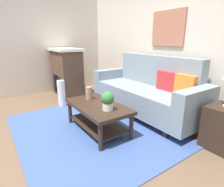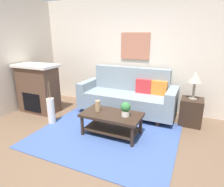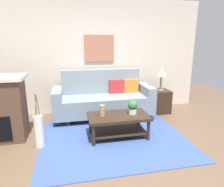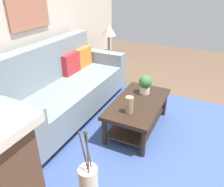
{
  "view_description": "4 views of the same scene",
  "coord_description": "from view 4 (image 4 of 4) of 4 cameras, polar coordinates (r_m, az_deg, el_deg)",
  "views": [
    {
      "loc": [
        2.31,
        -0.69,
        1.36
      ],
      "look_at": [
        -0.2,
        1.04,
        0.45
      ],
      "focal_mm": 29.05,
      "sensor_mm": 36.0,
      "label": 1
    },
    {
      "loc": [
        1.44,
        -2.37,
        1.82
      ],
      "look_at": [
        -0.19,
        1.22,
        0.6
      ],
      "focal_mm": 30.61,
      "sensor_mm": 36.0,
      "label": 2
    },
    {
      "loc": [
        -0.75,
        -2.77,
        1.75
      ],
      "look_at": [
        0.12,
        1.26,
        0.66
      ],
      "focal_mm": 32.53,
      "sensor_mm": 36.0,
      "label": 3
    },
    {
      "loc": [
        -2.31,
        -0.2,
        1.85
      ],
      "look_at": [
        0.06,
        0.95,
        0.48
      ],
      "focal_mm": 35.23,
      "sensor_mm": 36.0,
      "label": 4
    }
  ],
  "objects": [
    {
      "name": "side_table",
      "position": [
        4.46,
        -0.79,
        6.9
      ],
      "size": [
        0.44,
        0.44,
        0.56
      ],
      "primitive_type": "cube",
      "color": "#332319",
      "rests_on": "ground_plane"
    },
    {
      "name": "couch",
      "position": [
        3.3,
        -12.03,
        1.39
      ],
      "size": [
        2.24,
        0.84,
        1.08
      ],
      "color": "gray",
      "rests_on": "ground_plane"
    },
    {
      "name": "framed_painting",
      "position": [
        3.31,
        -20.99,
        20.77
      ],
      "size": [
        0.71,
        0.03,
        0.63
      ],
      "primitive_type": "cube",
      "color": "#B77056"
    },
    {
      "name": "floor_vase_branch_a",
      "position": [
        1.68,
        -6.31,
        -14.23
      ],
      "size": [
        0.04,
        0.04,
        0.36
      ],
      "primitive_type": "cylinder",
      "rotation": [
        -0.07,
        -0.09,
        0.0
      ],
      "color": "brown",
      "rests_on": "floor_vase"
    },
    {
      "name": "wall_back",
      "position": [
        3.38,
        -21.27,
        17.25
      ],
      "size": [
        5.11,
        0.1,
        2.7
      ],
      "primitive_type": "cube",
      "color": "beige",
      "rests_on": "ground_plane"
    },
    {
      "name": "throw_pillow_crimson",
      "position": [
        3.53,
        -10.68,
        7.68
      ],
      "size": [
        0.36,
        0.12,
        0.32
      ],
      "primitive_type": "cube",
      "rotation": [
        0.0,
        0.0,
        0.0
      ],
      "color": "red",
      "rests_on": "couch"
    },
    {
      "name": "ground_plane",
      "position": [
        2.97,
        16.62,
        -12.51
      ],
      "size": [
        9.11,
        9.11,
        0.0
      ],
      "primitive_type": "plane",
      "color": "brown"
    },
    {
      "name": "throw_pillow_orange",
      "position": [
        3.8,
        -7.6,
        9.34
      ],
      "size": [
        0.37,
        0.14,
        0.32
      ],
      "primitive_type": "cube",
      "rotation": [
        0.0,
        0.0,
        -0.04
      ],
      "color": "orange",
      "rests_on": "couch"
    },
    {
      "name": "area_rug",
      "position": [
        3.04,
        7.27,
        -10.17
      ],
      "size": [
        2.59,
        2.1,
        0.01
      ],
      "primitive_type": "cube",
      "color": "#3D5693",
      "rests_on": "ground_plane"
    },
    {
      "name": "potted_plant_tabletop",
      "position": [
        3.06,
        8.61,
        2.5
      ],
      "size": [
        0.18,
        0.18,
        0.26
      ],
      "color": "white",
      "rests_on": "coffee_table"
    },
    {
      "name": "tabletop_vase",
      "position": [
        2.61,
        4.51,
        -2.93
      ],
      "size": [
        0.1,
        0.1,
        0.21
      ],
      "primitive_type": "cylinder",
      "color": "tan",
      "rests_on": "coffee_table"
    },
    {
      "name": "coffee_table",
      "position": [
        2.96,
        6.71,
        -4.02
      ],
      "size": [
        1.1,
        0.6,
        0.43
      ],
      "color": "#332319",
      "rests_on": "ground_plane"
    },
    {
      "name": "floor_vase_branch_c",
      "position": [
        1.66,
        -6.34,
        -15.03
      ],
      "size": [
        0.05,
        0.03,
        0.36
      ],
      "primitive_type": "cylinder",
      "rotation": [
        -0.05,
        0.09,
        0.0
      ],
      "color": "brown",
      "rests_on": "floor_vase"
    },
    {
      "name": "table_lamp",
      "position": [
        4.26,
        -0.85,
        15.92
      ],
      "size": [
        0.28,
        0.28,
        0.57
      ],
      "color": "gray",
      "rests_on": "side_table"
    },
    {
      "name": "floor_vase_branch_b",
      "position": [
        1.67,
        -7.39,
        -14.65
      ],
      "size": [
        0.03,
        0.05,
        0.36
      ],
      "primitive_type": "cylinder",
      "rotation": [
        -0.11,
        -0.05,
        0.0
      ],
      "color": "brown",
      "rests_on": "floor_vase"
    }
  ]
}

